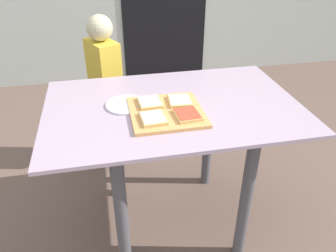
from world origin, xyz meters
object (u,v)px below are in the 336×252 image
object	(u,v)px
pizza_slice_near_right	(187,115)
plate_white_left	(127,105)
dining_table	(173,133)
child_left	(106,86)
pizza_slice_near_left	(153,118)
pizza_slice_far_right	(180,101)
cutting_board	(166,112)
pizza_slice_far_left	(150,102)

from	to	relation	value
pizza_slice_near_right	plate_white_left	bearing A→B (deg)	143.78
dining_table	child_left	size ratio (longest dim) A/B	1.14
pizza_slice_near_right	pizza_slice_near_left	distance (m)	0.15
pizza_slice_far_right	child_left	world-z (taller)	child_left
cutting_board	pizza_slice_near_right	bearing A→B (deg)	-41.11
pizza_slice_near_right	pizza_slice_far_left	bearing A→B (deg)	134.49
cutting_board	pizza_slice_near_right	size ratio (longest dim) A/B	2.56
pizza_slice_far_right	child_left	size ratio (longest dim) A/B	0.13
dining_table	pizza_slice_far_right	world-z (taller)	pizza_slice_far_right
plate_white_left	pizza_slice_far_left	bearing A→B (deg)	-18.97
pizza_slice_far_left	pizza_slice_near_left	distance (m)	0.15
cutting_board	pizza_slice_near_right	xyz separation A→B (m)	(0.08, -0.07, 0.02)
pizza_slice_far_right	pizza_slice_near_left	world-z (taller)	same
pizza_slice_far_right	pizza_slice_near_left	distance (m)	0.20
pizza_slice_far_right	plate_white_left	xyz separation A→B (m)	(-0.25, 0.05, -0.02)
pizza_slice_far_right	plate_white_left	world-z (taller)	pizza_slice_far_right
dining_table	pizza_slice_far_right	size ratio (longest dim) A/B	9.11
pizza_slice_far_left	plate_white_left	size ratio (longest dim) A/B	0.67
pizza_slice_near_right	dining_table	bearing A→B (deg)	102.59
pizza_slice_near_left	pizza_slice_far_left	bearing A→B (deg)	86.53
dining_table	pizza_slice_far_left	distance (m)	0.21
dining_table	pizza_slice_near_left	distance (m)	0.26
cutting_board	pizza_slice_near_left	world-z (taller)	pizza_slice_near_left
pizza_slice_far_left	plate_white_left	bearing A→B (deg)	161.03
pizza_slice_far_right	cutting_board	bearing A→B (deg)	-139.55
pizza_slice_far_right	child_left	distance (m)	0.79
pizza_slice_far_left	child_left	xyz separation A→B (m)	(-0.19, 0.68, -0.20)
pizza_slice_far_right	pizza_slice_near_right	xyz separation A→B (m)	(0.00, -0.14, 0.00)
pizza_slice_near_right	child_left	world-z (taller)	child_left
pizza_slice_far_right	child_left	bearing A→B (deg)	115.71
pizza_slice_near_left	child_left	world-z (taller)	child_left
pizza_slice_far_right	pizza_slice_near_right	size ratio (longest dim) A/B	1.01
pizza_slice_far_left	dining_table	bearing A→B (deg)	0.58
pizza_slice_far_right	pizza_slice_far_left	bearing A→B (deg)	175.61
pizza_slice_near_left	cutting_board	bearing A→B (deg)	44.22
pizza_slice_near_right	pizza_slice_near_left	xyz separation A→B (m)	(-0.15, -0.00, 0.00)
cutting_board	pizza_slice_near_right	world-z (taller)	pizza_slice_near_right
pizza_slice_near_left	pizza_slice_far_right	bearing A→B (deg)	42.33
pizza_slice_near_left	pizza_slice_near_right	bearing A→B (deg)	0.39
plate_white_left	child_left	xyz separation A→B (m)	(-0.09, 0.64, -0.18)
pizza_slice_near_right	pizza_slice_far_right	bearing A→B (deg)	91.17
pizza_slice_near_right	cutting_board	bearing A→B (deg)	138.89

